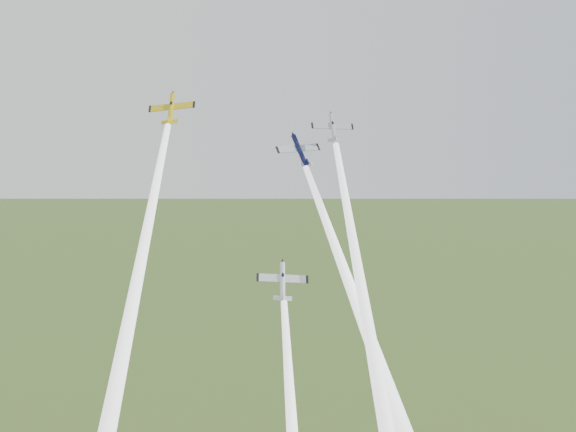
{
  "coord_description": "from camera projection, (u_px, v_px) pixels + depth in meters",
  "views": [
    {
      "loc": [
        -29.88,
        -105.53,
        105.56
      ],
      "look_at": [
        0.0,
        -6.0,
        92.0
      ],
      "focal_mm": 45.0,
      "sensor_mm": 36.0,
      "label": 1
    }
  ],
  "objects": [
    {
      "name": "plane_yellow",
      "position": [
        171.0,
        109.0,
        109.84
      ],
      "size": [
        8.39,
        8.02,
        7.02
      ],
      "primitive_type": null,
      "rotation": [
        0.89,
        -0.09,
        -0.4
      ],
      "color": "gold"
    },
    {
      "name": "smoke_trail_silver_right",
      "position": [
        376.0,
        369.0,
        93.08
      ],
      "size": [
        8.18,
        47.34,
        58.14
      ],
      "primitive_type": null,
      "rotation": [
        -0.68,
        0.0,
        -0.12
      ],
      "color": "white"
    },
    {
      "name": "smoke_trail_yellow",
      "position": [
        128.0,
        324.0,
        91.64
      ],
      "size": [
        19.06,
        39.86,
        51.75
      ],
      "primitive_type": null,
      "rotation": [
        -0.68,
        0.0,
        -0.4
      ],
      "color": "white"
    },
    {
      "name": "plane_silver_right",
      "position": [
        333.0,
        128.0,
        113.17
      ],
      "size": [
        7.48,
        5.8,
        6.13
      ],
      "primitive_type": null,
      "rotation": [
        0.89,
        0.03,
        -0.12
      ],
      "color": "#B6BDC5"
    },
    {
      "name": "plane_navy",
      "position": [
        300.0,
        150.0,
        113.95
      ],
      "size": [
        8.85,
        7.0,
        7.04
      ],
      "primitive_type": null,
      "rotation": [
        0.89,
        -0.05,
        0.19
      ],
      "color": "#0D103C"
    },
    {
      "name": "smoke_trail_navy",
      "position": [
        365.0,
        327.0,
        100.27
      ],
      "size": [
        9.59,
        36.12,
        44.34
      ],
      "primitive_type": null,
      "rotation": [
        -0.68,
        0.0,
        0.19
      ],
      "color": "white"
    },
    {
      "name": "plane_silver_low",
      "position": [
        283.0,
        281.0,
        103.33
      ],
      "size": [
        8.78,
        6.87,
        7.05
      ],
      "primitive_type": null,
      "rotation": [
        0.89,
        0.07,
        -0.19
      ],
      "color": "silver"
    }
  ]
}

